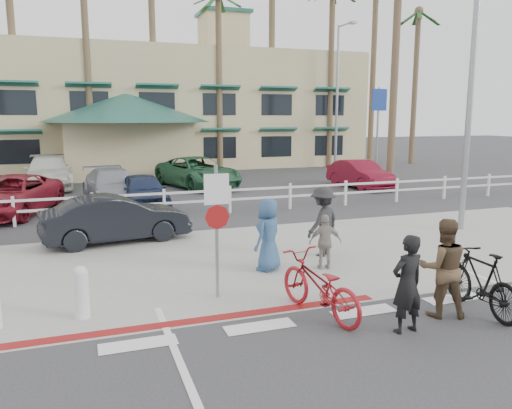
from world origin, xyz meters
name	(u,v)px	position (x,y,z in m)	size (l,w,h in m)	color
ground	(382,325)	(0.00, 0.00, 0.00)	(140.00, 140.00, 0.00)	#333335
bike_path	(467,383)	(0.00, -2.00, 0.00)	(12.00, 16.00, 0.01)	#333335
sidewalk_plaza	(282,256)	(0.00, 4.50, 0.01)	(22.00, 7.00, 0.01)	gray
cross_street	(236,225)	(0.00, 8.50, 0.00)	(40.00, 5.00, 0.01)	#333335
parking_lot	(180,187)	(0.00, 18.00, 0.00)	(50.00, 16.00, 0.01)	#333335
curb_red	(193,321)	(-3.00, 1.20, 0.01)	(7.00, 0.25, 0.02)	maroon
rail_fence	(233,199)	(0.50, 10.50, 0.50)	(29.40, 0.16, 1.00)	silver
building	(172,87)	(2.00, 31.00, 5.65)	(28.00, 16.00, 11.30)	#CABB8A
sign_post	(217,225)	(-2.30, 2.20, 1.45)	(0.50, 0.10, 2.90)	gray
bollard_0	(81,292)	(-4.80, 2.00, 0.47)	(0.26, 0.26, 0.95)	silver
streetlight_0	(471,83)	(6.50, 5.50, 4.50)	(0.60, 2.00, 9.00)	gray
streetlight_1	(337,98)	(12.00, 24.00, 4.75)	(0.60, 2.00, 9.50)	gray
info_sign	(378,128)	(14.00, 22.00, 2.80)	(1.20, 0.16, 5.60)	navy
palm_2	(12,37)	(-8.00, 26.00, 8.00)	(4.00, 4.00, 16.00)	#19411A
palm_3	(87,56)	(-4.00, 25.00, 7.00)	(4.00, 4.00, 14.00)	#19411A
palm_4	(153,52)	(0.00, 26.00, 7.50)	(4.00, 4.00, 15.00)	#19411A
palm_5	(219,69)	(4.00, 25.00, 6.50)	(4.00, 4.00, 13.00)	#19411A
palm_6	(272,42)	(8.00, 26.00, 8.50)	(4.00, 4.00, 17.00)	#19411A
palm_7	(331,65)	(12.00, 25.00, 7.00)	(4.00, 4.00, 14.00)	#19411A
palm_8	(373,62)	(16.00, 26.00, 7.50)	(4.00, 4.00, 15.00)	#19411A
palm_9	(415,76)	(19.00, 25.00, 6.50)	(4.00, 4.00, 13.00)	#19411A
palm_11	(396,48)	(11.00, 16.00, 7.00)	(4.00, 4.00, 14.00)	#19411A
bike_red	(319,286)	(-0.84, 0.73, 0.56)	(0.74, 2.12, 1.12)	maroon
rider_red	(407,284)	(0.19, -0.36, 0.82)	(0.60, 0.39, 1.64)	black
bike_black	(481,281)	(1.97, -0.09, 0.58)	(0.55, 1.94, 1.17)	black
rider_black	(443,268)	(1.20, 0.02, 0.88)	(0.86, 0.67, 1.76)	brown
pedestrian_a	(323,221)	(1.00, 4.24, 0.89)	(1.14, 0.66, 1.77)	#252527
pedestrian_child	(325,242)	(0.54, 3.17, 0.64)	(0.76, 0.31, 1.29)	gray
pedestrian_b	(268,235)	(-0.74, 3.53, 0.84)	(0.82, 0.54, 1.68)	#2F5078
car_white_sedan	(116,219)	(-3.84, 7.44, 0.66)	(1.41, 4.03, 1.33)	black
lot_car_0	(10,196)	(-7.16, 12.75, 0.71)	(2.36, 5.13, 1.43)	maroon
lot_car_1	(113,186)	(-3.50, 14.23, 0.70)	(1.95, 4.79, 1.39)	gray
lot_car_2	(144,191)	(-2.47, 12.51, 0.67)	(1.59, 3.95, 1.35)	#1C2847
lot_car_3	(360,174)	(8.39, 14.77, 0.69)	(1.45, 4.16, 1.37)	maroon
lot_car_4	(49,172)	(-6.22, 19.82, 0.78)	(2.18, 5.37, 1.56)	silver
lot_car_5	(198,172)	(0.81, 17.58, 0.76)	(2.52, 5.46, 1.52)	#275D3B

